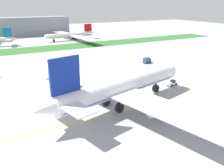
# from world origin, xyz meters

# --- Properties ---
(ground_plane) EXTENTS (600.00, 600.00, 0.00)m
(ground_plane) POSITION_xyz_m (0.00, 0.00, 0.00)
(ground_plane) COLOR #9E9EA3
(ground_plane) RESTS_ON ground
(apron_taxi_line) EXTENTS (280.00, 0.36, 0.01)m
(apron_taxi_line) POSITION_xyz_m (0.00, -2.46, 0.00)
(apron_taxi_line) COLOR yellow
(apron_taxi_line) RESTS_ON ground
(grass_median_strip) EXTENTS (320.00, 24.00, 0.10)m
(grass_median_strip) POSITION_xyz_m (0.00, 113.02, 0.05)
(grass_median_strip) COLOR #2D6628
(grass_median_strip) RESTS_ON ground
(airliner_foreground) EXTENTS (56.90, 91.34, 19.11)m
(airliner_foreground) POSITION_xyz_m (0.23, 1.41, 6.49)
(airliner_foreground) COLOR white
(airliner_foreground) RESTS_ON ground
(pushback_tug) EXTENTS (6.32, 3.23, 2.18)m
(pushback_tug) POSITION_xyz_m (28.93, 8.53, 1.00)
(pushback_tug) COLOR white
(pushback_tug) RESTS_ON ground
(ground_crew_wingwalker_port) EXTENTS (0.39, 0.54, 1.65)m
(ground_crew_wingwalker_port) POSITION_xyz_m (-11.71, -5.32, 1.01)
(ground_crew_wingwalker_port) COLOR black
(ground_crew_wingwalker_port) RESTS_ON ground
(service_truck_fuel_bowser) EXTENTS (5.57, 3.81, 3.07)m
(service_truck_fuel_bowser) POSITION_xyz_m (42.14, 43.45, 1.64)
(service_truck_fuel_bowser) COLOR #33478C
(service_truck_fuel_bowser) RESTS_ON ground
(parked_airliner_far_right) EXTENTS (48.99, 80.15, 13.19)m
(parked_airliner_far_right) POSITION_xyz_m (33.15, 143.05, 4.48)
(parked_airliner_far_right) COLOR white
(parked_airliner_far_right) RESTS_ON ground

